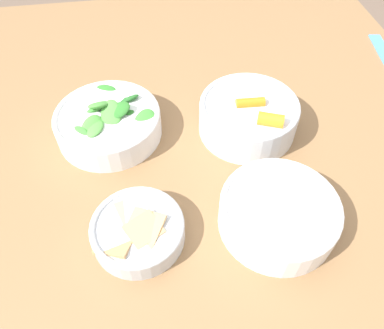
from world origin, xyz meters
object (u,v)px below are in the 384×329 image
at_px(bowl_greens, 109,122).
at_px(bowl_beans_hotdog, 278,214).
at_px(bowl_carrots, 248,116).
at_px(bowl_cookies, 138,230).

relative_size(bowl_greens, bowl_beans_hotdog, 1.07).
relative_size(bowl_carrots, bowl_beans_hotdog, 1.00).
relative_size(bowl_greens, bowl_cookies, 1.39).
height_order(bowl_beans_hotdog, bowl_cookies, bowl_beans_hotdog).
xyz_separation_m(bowl_carrots, bowl_cookies, (0.20, -0.22, -0.02)).
distance_m(bowl_carrots, bowl_cookies, 0.30).
bearing_deg(bowl_greens, bowl_cookies, 9.61).
xyz_separation_m(bowl_beans_hotdog, bowl_cookies, (-0.01, -0.22, -0.00)).
bearing_deg(bowl_carrots, bowl_beans_hotdog, -1.36).
distance_m(bowl_greens, bowl_beans_hotdog, 0.35).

